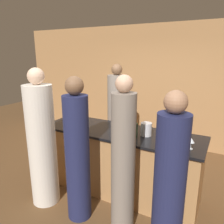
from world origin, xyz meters
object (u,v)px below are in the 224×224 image
Objects in this scene: guest_1 at (77,155)px; wine_bottle_0 at (71,120)px; wine_bottle_1 at (135,130)px; guest_0 at (123,162)px; guest_3 at (169,185)px; bartender at (117,119)px; ice_bucket at (146,129)px; guest_2 at (42,144)px.

guest_1 is 6.73× the size of wine_bottle_0.
wine_bottle_1 is (1.07, 0.05, 0.01)m from wine_bottle_0.
guest_0 is 6.51× the size of wine_bottle_1.
guest_3 reaches higher than wine_bottle_1.
guest_3 is (1.43, -1.61, -0.06)m from bartender.
ice_bucket is at bearing 88.65° from guest_0.
wine_bottle_0 is (-1.17, 0.51, 0.20)m from guest_0.
guest_2 is 1.08× the size of guest_3.
wine_bottle_0 is (-0.56, 0.58, 0.22)m from guest_1.
guest_0 is 1.06× the size of guest_3.
wine_bottle_0 is at bearing 72.66° from bartender.
bartender reaches higher than wine_bottle_1.
wine_bottle_1 reaches higher than ice_bucket.
ice_bucket is at bearing 9.97° from wine_bottle_0.
guest_1 is at bearing 178.18° from guest_3.
bartender reaches higher than wine_bottle_0.
guest_2 is 1.81m from guest_3.
guest_0 reaches higher than wine_bottle_0.
bartender is 1.04× the size of guest_1.
guest_3 is 1.86m from wine_bottle_0.
bartender reaches higher than guest_1.
guest_2 is at bearing -148.69° from ice_bucket.
wine_bottle_0 is at bearing -177.14° from wine_bottle_1.
guest_3 is (0.57, -0.10, -0.06)m from guest_0.
guest_1 is at bearing -173.72° from guest_0.
ice_bucket is (0.87, -0.79, 0.18)m from bartender.
guest_2 reaches higher than bartender.
guest_1 is (0.25, -1.57, -0.02)m from bartender.
guest_0 is 6.87× the size of wine_bottle_0.
wine_bottle_1 is 0.19m from ice_bucket.
guest_3 is at bearing -45.33° from wine_bottle_1.
guest_1 is (-0.61, -0.07, -0.02)m from guest_0.
guest_0 is at bearing -91.35° from ice_bucket.
guest_2 is at bearing -97.61° from wine_bottle_0.
guest_0 is at bearing 6.28° from guest_1.
guest_2 reaches higher than guest_0.
guest_0 is 1.29m from wine_bottle_0.
wine_bottle_1 is (-0.66, 0.67, 0.26)m from guest_3.
guest_3 is (1.81, -0.06, -0.06)m from guest_2.
bartender is at bearing 76.07° from guest_2.
bartender is at bearing 98.98° from guest_1.
guest_2 reaches higher than wine_bottle_0.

